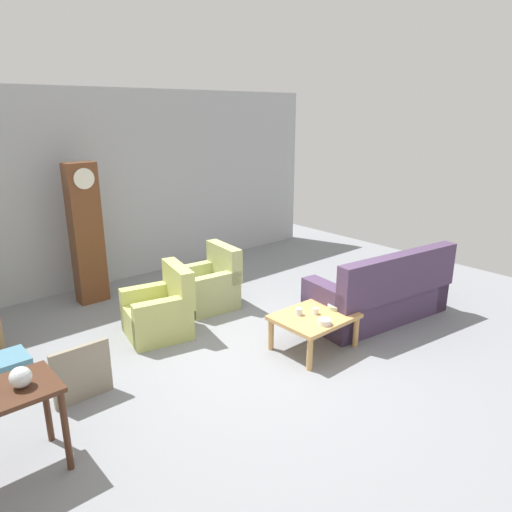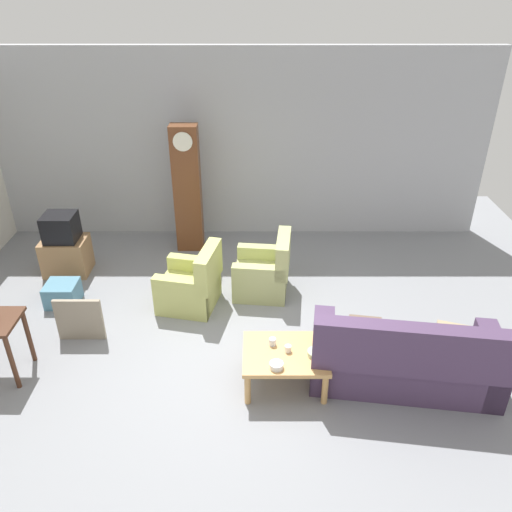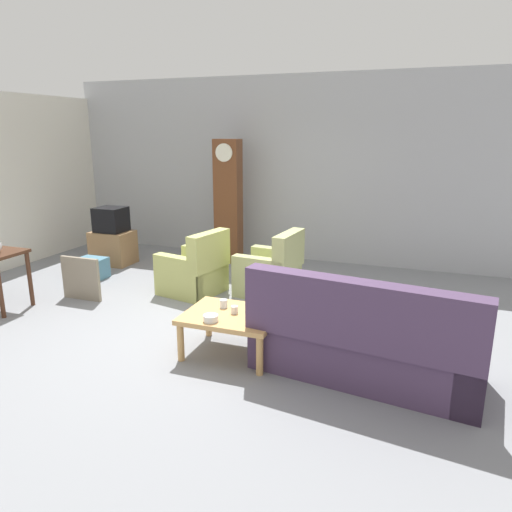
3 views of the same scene
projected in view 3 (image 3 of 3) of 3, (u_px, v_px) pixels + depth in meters
name	position (u px, v px, depth m)	size (l,w,h in m)	color
ground_plane	(198.00, 331.00, 5.51)	(10.40, 10.40, 0.00)	gray
garage_door_wall	(287.00, 170.00, 8.37)	(8.40, 0.16, 3.20)	#ADAFB5
couch_floral	(364.00, 343.00, 4.38)	(2.20, 1.16, 1.04)	#4C3856
armchair_olive_near	(195.00, 272.00, 6.72)	(0.93, 0.91, 0.92)	#B7BC66
armchair_olive_far	(271.00, 273.00, 6.69)	(0.87, 0.84, 0.92)	tan
coffee_table_wood	(232.00, 319.00, 4.85)	(0.96, 0.76, 0.45)	tan
grandfather_clock	(228.00, 202.00, 8.16)	(0.44, 0.30, 2.14)	brown
tv_stand_cabinet	(113.00, 247.00, 8.24)	(0.68, 0.52, 0.58)	#997047
tv_crt	(111.00, 219.00, 8.11)	(0.48, 0.44, 0.42)	black
framed_picture_leaning	(81.00, 279.00, 6.47)	(0.60, 0.05, 0.60)	gray
storage_box_blue	(90.00, 269.00, 7.41)	(0.44, 0.42, 0.32)	teal
cup_white_porcelain	(234.00, 310.00, 4.83)	(0.07, 0.07, 0.08)	white
cup_blue_rimmed	(224.00, 304.00, 4.99)	(0.08, 0.08, 0.09)	silver
bowl_white_stacked	(211.00, 318.00, 4.63)	(0.15, 0.15, 0.07)	white
bowl_shallow_green	(261.00, 317.00, 4.68)	(0.20, 0.20, 0.05)	#B2C69E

